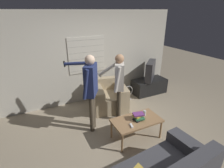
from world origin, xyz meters
TOP-DOWN VIEW (x-y plane):
  - ground_plane at (0.00, 0.00)m, footprint 16.00×16.00m
  - wall_back at (-0.00, 2.03)m, footprint 5.20×0.08m
  - armchair_beige at (0.21, 1.31)m, footprint 1.06×1.07m
  - coffee_table at (0.16, -0.12)m, footprint 1.01×0.55m
  - tv_stand at (1.78, 1.57)m, footprint 1.09×0.54m
  - tv at (1.78, 1.57)m, footprint 0.70×0.68m
  - person_left_standing at (-0.56, 0.59)m, footprint 0.62×0.81m
  - person_right_standing at (0.18, 0.71)m, footprint 0.56×0.71m
  - book_stack at (0.21, -0.12)m, footprint 0.25×0.22m
  - soda_can at (0.39, -0.06)m, footprint 0.07×0.07m
  - spare_remote at (-0.05, -0.25)m, footprint 0.07×0.14m
  - floor_fan at (0.92, 1.49)m, footprint 0.35×0.20m

SIDE VIEW (x-z plane):
  - ground_plane at x=0.00m, z-range 0.00..0.00m
  - floor_fan at x=0.92m, z-range 0.00..0.43m
  - tv_stand at x=1.78m, z-range 0.00..0.46m
  - armchair_beige at x=0.21m, z-range -0.06..0.71m
  - coffee_table at x=0.16m, z-range 0.18..0.64m
  - spare_remote at x=-0.05m, z-range 0.45..0.48m
  - soda_can at x=0.39m, z-range 0.45..0.58m
  - book_stack at x=0.21m, z-range 0.45..0.58m
  - tv at x=1.78m, z-range 0.46..1.06m
  - person_right_standing at x=0.18m, z-range 0.22..1.86m
  - person_left_standing at x=-0.56m, z-range 0.24..1.97m
  - wall_back at x=0.00m, z-range 0.00..2.55m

